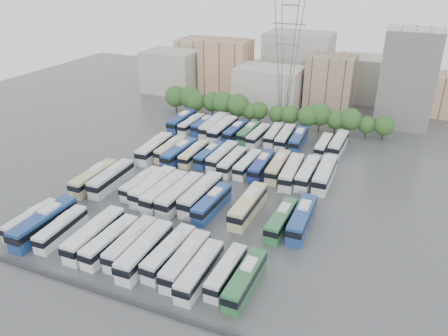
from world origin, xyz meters
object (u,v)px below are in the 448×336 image
at_px(bus_r2_s5, 209,155).
at_px(bus_r2_s12, 308,173).
at_px(bus_r2_s1, 155,148).
at_px(bus_r3_s8, 274,135).
at_px(bus_r3_s5, 235,131).
at_px(bus_r0_s0, 32,220).
at_px(bus_r0_s6, 131,243).
at_px(bus_r3_s6, 249,132).
at_px(bus_r2_s8, 248,164).
at_px(bus_r2_s11, 291,172).
at_px(bus_r0_s2, 62,228).
at_px(bus_r1_s12, 281,220).
at_px(bus_r0_s1, 44,223).
at_px(bus_r2_s3, 179,153).
at_px(bus_r2_s7, 232,162).
at_px(bus_r3_s3, 214,126).
at_px(bus_r2_s13, 325,174).
at_px(bus_r2_s4, 194,154).
at_px(bus_r3_s4, 223,129).
at_px(bus_r3_s1, 191,124).
at_px(bus_r3_s12, 323,145).
at_px(bus_r2_s2, 171,149).
at_px(bus_r1_s8, 212,203).
at_px(bus_r2_s10, 278,166).
at_px(bus_r2_s9, 261,166).
at_px(electricity_pylon, 287,53).
at_px(bus_r1_s4, 153,186).
at_px(bus_r1_s0, 94,178).
at_px(bus_r0_s11, 226,271).
at_px(bus_r0_s8, 169,252).
at_px(bus_r1_s5, 165,191).
at_px(apartment_tower, 408,78).
at_px(bus_r0_s9, 186,260).
at_px(bus_r0_s5, 110,241).
at_px(bus_r1_s10, 248,205).
at_px(bus_r3_s0, 182,121).
at_px(bus_r0_s12, 245,279).
at_px(bus_r0_s7, 145,250).
at_px(bus_r2_s6, 222,156).
at_px(bus_r1_s13, 302,218).
at_px(bus_r1_s3, 141,183).
at_px(bus_r1_s1, 111,178).
at_px(bus_r0_s4, 95,234).
at_px(bus_r1_s6, 180,194).

height_order(bus_r2_s5, bus_r2_s12, bus_r2_s12).
xyz_separation_m(bus_r2_s1, bus_r3_s8, (23.00, 20.20, -0.30)).
bearing_deg(bus_r3_s5, bus_r3_s8, 11.86).
height_order(bus_r0_s0, bus_r0_s6, bus_r0_s6).
bearing_deg(bus_r3_s6, bus_r2_s8, -69.20).
distance_m(bus_r2_s11, bus_r3_s6, 24.93).
distance_m(bus_r0_s0, bus_r0_s2, 6.55).
height_order(bus_r0_s2, bus_r2_s11, bus_r2_s11).
distance_m(bus_r0_s2, bus_r1_s12, 37.13).
relative_size(bus_r0_s1, bus_r2_s3, 1.08).
bearing_deg(bus_r2_s7, bus_r0_s1, -117.98).
bearing_deg(bus_r3_s3, bus_r2_s13, -28.47).
distance_m(bus_r2_s4, bus_r3_s4, 16.82).
xyz_separation_m(bus_r2_s12, bus_r3_s1, (-36.26, 17.58, -0.19)).
bearing_deg(bus_r3_s4, bus_r3_s12, 1.72).
distance_m(bus_r1_s12, bus_r2_s2, 38.45).
distance_m(bus_r1_s8, bus_r2_s10, 20.90).
bearing_deg(bus_r0_s1, bus_r3_s5, 76.18).
bearing_deg(bus_r3_s6, bus_r3_s12, -1.50).
distance_m(bus_r0_s6, bus_r2_s9, 36.60).
bearing_deg(electricity_pylon, bus_r1_s4, -100.42).
relative_size(bus_r1_s0, bus_r2_s2, 1.12).
xyz_separation_m(bus_r0_s6, bus_r2_s3, (-10.00, 34.29, 0.06)).
bearing_deg(bus_r0_s6, bus_r0_s11, -2.08).
bearing_deg(bus_r3_s8, bus_r0_s8, -92.48).
relative_size(bus_r0_s11, bus_r1_s5, 0.82).
height_order(bus_r3_s4, bus_r3_s6, bus_r3_s4).
height_order(apartment_tower, bus_r0_s1, apartment_tower).
bearing_deg(bus_r2_s9, bus_r0_s2, -123.25).
bearing_deg(bus_r1_s4, bus_r0_s9, -45.72).
distance_m(bus_r2_s3, bus_r3_s8, 25.97).
bearing_deg(bus_r0_s5, bus_r1_s10, 50.75).
bearing_deg(bus_r1_s4, bus_r3_s0, 111.42).
bearing_deg(bus_r0_s12, bus_r0_s0, -179.46).
relative_size(bus_r0_s7, bus_r0_s12, 1.12).
relative_size(electricity_pylon, bus_r2_s13, 2.50).
relative_size(bus_r1_s10, bus_r2_s8, 1.16).
xyz_separation_m(bus_r0_s9, bus_r3_s4, (-16.77, 52.67, 0.16)).
distance_m(bus_r2_s6, bus_r3_s8, 18.92).
bearing_deg(bus_r1_s13, bus_r1_s8, -177.17).
distance_m(bus_r3_s6, bus_r3_s12, 19.65).
xyz_separation_m(bus_r1_s12, bus_r2_s1, (-36.31, 18.05, 0.28)).
bearing_deg(bus_r2_s6, bus_r2_s10, -0.37).
bearing_deg(bus_r3_s5, bus_r3_s6, 13.79).
relative_size(bus_r1_s3, bus_r1_s4, 0.87).
relative_size(bus_r0_s8, bus_r1_s1, 0.95).
height_order(bus_r0_s4, bus_r0_s5, bus_r0_s4).
xyz_separation_m(bus_r0_s4, bus_r0_s12, (26.30, -0.51, -0.22)).
height_order(bus_r1_s6, bus_r2_s6, bus_r1_s6).
height_order(bus_r1_s4, bus_r2_s12, bus_r1_s4).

